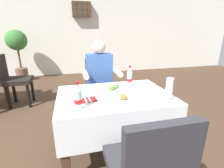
{
  "coord_description": "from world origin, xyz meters",
  "views": [
    {
      "loc": [
        -0.45,
        -1.62,
        1.38
      ],
      "look_at": [
        -0.05,
        0.02,
        0.83
      ],
      "focal_mm": 26.31,
      "sensor_mm": 36.0,
      "label": 1
    }
  ],
  "objects_px": {
    "chair_near_camera_side": "(146,168)",
    "potted_plant_corner": "(18,47)",
    "main_dining_table": "(114,109)",
    "cola_bottle_secondary": "(78,98)",
    "beer_glass_left": "(169,89)",
    "cola_bottle_primary": "(130,78)",
    "wall_bottle_rack": "(81,9)",
    "napkin_cutlery_set": "(87,100)",
    "plate_near_camera": "(122,97)",
    "plate_far_diner": "(113,88)",
    "background_chair_right": "(13,77)",
    "chair_far_diner_seat": "(101,87)",
    "seated_diner_far": "(100,80)"
  },
  "relations": [
    {
      "from": "chair_far_diner_seat",
      "to": "cola_bottle_primary",
      "type": "distance_m",
      "value": 0.71
    },
    {
      "from": "napkin_cutlery_set",
      "to": "wall_bottle_rack",
      "type": "relative_size",
      "value": 0.35
    },
    {
      "from": "plate_near_camera",
      "to": "background_chair_right",
      "type": "relative_size",
      "value": 0.26
    },
    {
      "from": "chair_far_diner_seat",
      "to": "wall_bottle_rack",
      "type": "relative_size",
      "value": 1.73
    },
    {
      "from": "main_dining_table",
      "to": "cola_bottle_primary",
      "type": "bearing_deg",
      "value": 40.76
    },
    {
      "from": "plate_far_diner",
      "to": "cola_bottle_secondary",
      "type": "bearing_deg",
      "value": -134.71
    },
    {
      "from": "napkin_cutlery_set",
      "to": "chair_far_diner_seat",
      "type": "bearing_deg",
      "value": 72.06
    },
    {
      "from": "seated_diner_far",
      "to": "potted_plant_corner",
      "type": "distance_m",
      "value": 3.3
    },
    {
      "from": "seated_diner_far",
      "to": "wall_bottle_rack",
      "type": "bearing_deg",
      "value": 89.56
    },
    {
      "from": "background_chair_right",
      "to": "potted_plant_corner",
      "type": "height_order",
      "value": "potted_plant_corner"
    },
    {
      "from": "potted_plant_corner",
      "to": "cola_bottle_secondary",
      "type": "bearing_deg",
      "value": -69.09
    },
    {
      "from": "seated_diner_far",
      "to": "plate_near_camera",
      "type": "relative_size",
      "value": 4.94
    },
    {
      "from": "plate_far_diner",
      "to": "potted_plant_corner",
      "type": "distance_m",
      "value": 3.8
    },
    {
      "from": "napkin_cutlery_set",
      "to": "beer_glass_left",
      "type": "bearing_deg",
      "value": -13.25
    },
    {
      "from": "wall_bottle_rack",
      "to": "chair_near_camera_side",
      "type": "bearing_deg",
      "value": -89.93
    },
    {
      "from": "chair_near_camera_side",
      "to": "wall_bottle_rack",
      "type": "height_order",
      "value": "wall_bottle_rack"
    },
    {
      "from": "chair_near_camera_side",
      "to": "wall_bottle_rack",
      "type": "bearing_deg",
      "value": 90.07
    },
    {
      "from": "chair_far_diner_seat",
      "to": "potted_plant_corner",
      "type": "bearing_deg",
      "value": 124.04
    },
    {
      "from": "chair_near_camera_side",
      "to": "potted_plant_corner",
      "type": "relative_size",
      "value": 0.69
    },
    {
      "from": "potted_plant_corner",
      "to": "wall_bottle_rack",
      "type": "height_order",
      "value": "wall_bottle_rack"
    },
    {
      "from": "chair_far_diner_seat",
      "to": "plate_near_camera",
      "type": "bearing_deg",
      "value": -87.34
    },
    {
      "from": "seated_diner_far",
      "to": "potted_plant_corner",
      "type": "xyz_separation_m",
      "value": [
        -1.77,
        2.78,
        0.24
      ]
    },
    {
      "from": "main_dining_table",
      "to": "chair_near_camera_side",
      "type": "relative_size",
      "value": 1.19
    },
    {
      "from": "beer_glass_left",
      "to": "napkin_cutlery_set",
      "type": "bearing_deg",
      "value": 166.75
    },
    {
      "from": "beer_glass_left",
      "to": "plate_near_camera",
      "type": "bearing_deg",
      "value": 162.25
    },
    {
      "from": "main_dining_table",
      "to": "plate_far_diner",
      "type": "distance_m",
      "value": 0.24
    },
    {
      "from": "chair_near_camera_side",
      "to": "main_dining_table",
      "type": "bearing_deg",
      "value": 90.0
    },
    {
      "from": "main_dining_table",
      "to": "chair_far_diner_seat",
      "type": "distance_m",
      "value": 0.8
    },
    {
      "from": "plate_far_diner",
      "to": "cola_bottle_secondary",
      "type": "height_order",
      "value": "cola_bottle_secondary"
    },
    {
      "from": "plate_near_camera",
      "to": "cola_bottle_primary",
      "type": "height_order",
      "value": "cola_bottle_primary"
    },
    {
      "from": "chair_far_diner_seat",
      "to": "background_chair_right",
      "type": "xyz_separation_m",
      "value": [
        -1.49,
        0.95,
        0.0
      ]
    },
    {
      "from": "chair_near_camera_side",
      "to": "napkin_cutlery_set",
      "type": "xyz_separation_m",
      "value": [
        -0.29,
        0.71,
        0.2
      ]
    },
    {
      "from": "plate_near_camera",
      "to": "background_chair_right",
      "type": "height_order",
      "value": "background_chair_right"
    },
    {
      "from": "chair_near_camera_side",
      "to": "wall_bottle_rack",
      "type": "relative_size",
      "value": 1.73
    },
    {
      "from": "chair_far_diner_seat",
      "to": "background_chair_right",
      "type": "bearing_deg",
      "value": 147.56
    },
    {
      "from": "main_dining_table",
      "to": "napkin_cutlery_set",
      "type": "height_order",
      "value": "napkin_cutlery_set"
    },
    {
      "from": "seated_diner_far",
      "to": "beer_glass_left",
      "type": "bearing_deg",
      "value": -62.79
    },
    {
      "from": "cola_bottle_secondary",
      "to": "main_dining_table",
      "type": "bearing_deg",
      "value": 35.07
    },
    {
      "from": "plate_far_diner",
      "to": "wall_bottle_rack",
      "type": "height_order",
      "value": "wall_bottle_rack"
    },
    {
      "from": "chair_far_diner_seat",
      "to": "napkin_cutlery_set",
      "type": "height_order",
      "value": "chair_far_diner_seat"
    },
    {
      "from": "cola_bottle_primary",
      "to": "wall_bottle_rack",
      "type": "height_order",
      "value": "wall_bottle_rack"
    },
    {
      "from": "plate_near_camera",
      "to": "cola_bottle_secondary",
      "type": "distance_m",
      "value": 0.45
    },
    {
      "from": "potted_plant_corner",
      "to": "plate_near_camera",
      "type": "bearing_deg",
      "value": -62.86
    },
    {
      "from": "plate_near_camera",
      "to": "cola_bottle_primary",
      "type": "xyz_separation_m",
      "value": [
        0.19,
        0.34,
        0.09
      ]
    },
    {
      "from": "potted_plant_corner",
      "to": "beer_glass_left",
      "type": "bearing_deg",
      "value": -58.78
    },
    {
      "from": "main_dining_table",
      "to": "plate_near_camera",
      "type": "distance_m",
      "value": 0.23
    },
    {
      "from": "plate_near_camera",
      "to": "plate_far_diner",
      "type": "xyz_separation_m",
      "value": [
        -0.02,
        0.28,
        0.01
      ]
    },
    {
      "from": "chair_far_diner_seat",
      "to": "wall_bottle_rack",
      "type": "bearing_deg",
      "value": 90.11
    },
    {
      "from": "beer_glass_left",
      "to": "cola_bottle_primary",
      "type": "distance_m",
      "value": 0.52
    },
    {
      "from": "main_dining_table",
      "to": "beer_glass_left",
      "type": "relative_size",
      "value": 5.33
    }
  ]
}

